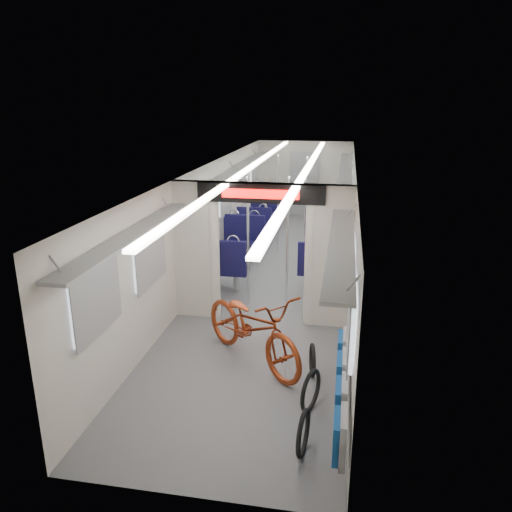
# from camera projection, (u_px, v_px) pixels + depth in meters

# --- Properties ---
(carriage) EXTENTS (12.00, 12.02, 2.31)m
(carriage) POSITION_uv_depth(u_px,v_px,m) (276.00, 210.00, 9.58)
(carriage) COLOR #515456
(carriage) RESTS_ON ground
(bicycle) EXTENTS (2.01, 1.94, 1.09)m
(bicycle) POSITION_uv_depth(u_px,v_px,m) (252.00, 326.00, 6.88)
(bicycle) COLOR maroon
(bicycle) RESTS_ON ground
(flip_bench) EXTENTS (0.12, 2.07, 0.48)m
(flip_bench) POSITION_uv_depth(u_px,v_px,m) (341.00, 388.00, 5.36)
(flip_bench) COLOR gray
(flip_bench) RESTS_ON carriage
(bike_hoop_a) EXTENTS (0.12, 0.51, 0.51)m
(bike_hoop_a) POSITION_uv_depth(u_px,v_px,m) (303.00, 435.00, 5.15)
(bike_hoop_a) COLOR black
(bike_hoop_a) RESTS_ON ground
(bike_hoop_b) EXTENTS (0.22, 0.52, 0.53)m
(bike_hoop_b) POSITION_uv_depth(u_px,v_px,m) (311.00, 392.00, 5.87)
(bike_hoop_b) COLOR black
(bike_hoop_b) RESTS_ON ground
(bike_hoop_c) EXTENTS (0.13, 0.46, 0.46)m
(bike_hoop_c) POSITION_uv_depth(u_px,v_px,m) (312.00, 362.00, 6.61)
(bike_hoop_c) COLOR black
(bike_hoop_c) RESTS_ON ground
(seat_bay_near_left) EXTENTS (0.95, 2.25, 1.15)m
(seat_bay_near_left) POSITION_uv_depth(u_px,v_px,m) (234.00, 248.00, 10.37)
(seat_bay_near_left) COLOR black
(seat_bay_near_left) RESTS_ON ground
(seat_bay_near_right) EXTENTS (0.92, 2.13, 1.12)m
(seat_bay_near_right) POSITION_uv_depth(u_px,v_px,m) (325.00, 251.00, 10.26)
(seat_bay_near_right) COLOR black
(seat_bay_near_right) RESTS_ON ground
(seat_bay_far_left) EXTENTS (0.88, 1.92, 1.05)m
(seat_bay_far_left) POSITION_uv_depth(u_px,v_px,m) (260.00, 216.00, 13.42)
(seat_bay_far_left) COLOR black
(seat_bay_far_left) RESTS_ON ground
(seat_bay_far_right) EXTENTS (0.91, 2.05, 1.09)m
(seat_bay_far_right) POSITION_uv_depth(u_px,v_px,m) (331.00, 215.00, 13.47)
(seat_bay_far_right) COLOR black
(seat_bay_far_right) RESTS_ON ground
(stanchion_near_left) EXTENTS (0.04, 0.04, 2.30)m
(stanchion_near_left) POSITION_uv_depth(u_px,v_px,m) (248.00, 242.00, 8.70)
(stanchion_near_left) COLOR silver
(stanchion_near_left) RESTS_ON ground
(stanchion_near_right) EXTENTS (0.04, 0.04, 2.30)m
(stanchion_near_right) POSITION_uv_depth(u_px,v_px,m) (287.00, 242.00, 8.71)
(stanchion_near_right) COLOR silver
(stanchion_near_right) RESTS_ON ground
(stanchion_far_left) EXTENTS (0.04, 0.04, 2.30)m
(stanchion_far_left) POSITION_uv_depth(u_px,v_px,m) (278.00, 204.00, 11.87)
(stanchion_far_left) COLOR silver
(stanchion_far_left) RESTS_ON ground
(stanchion_far_right) EXTENTS (0.04, 0.04, 2.30)m
(stanchion_far_right) POSITION_uv_depth(u_px,v_px,m) (306.00, 207.00, 11.50)
(stanchion_far_right) COLOR silver
(stanchion_far_right) RESTS_ON ground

